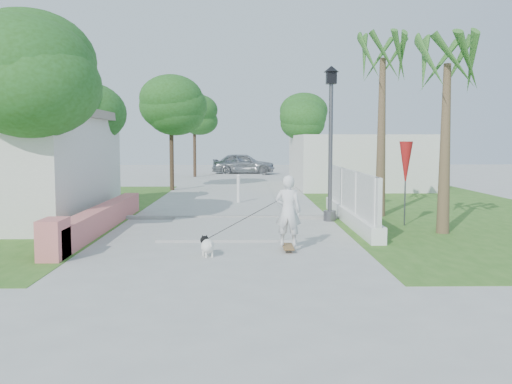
{
  "coord_description": "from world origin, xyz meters",
  "views": [
    {
      "loc": [
        0.44,
        -10.85,
        2.31
      ],
      "look_at": [
        0.7,
        2.66,
        1.1
      ],
      "focal_mm": 40.0,
      "sensor_mm": 36.0,
      "label": 1
    }
  ],
  "objects_px": {
    "bollard": "(238,188)",
    "dog": "(207,245)",
    "street_lamp": "(331,137)",
    "parked_car": "(243,164)",
    "patio_umbrella": "(406,164)",
    "skateboarder": "(261,217)"
  },
  "relations": [
    {
      "from": "parked_car",
      "to": "dog",
      "type": "bearing_deg",
      "value": -179.47
    },
    {
      "from": "street_lamp",
      "to": "bollard",
      "type": "distance_m",
      "value": 5.56
    },
    {
      "from": "skateboarder",
      "to": "dog",
      "type": "relative_size",
      "value": 3.41
    },
    {
      "from": "street_lamp",
      "to": "skateboarder",
      "type": "distance_m",
      "value": 5.31
    },
    {
      "from": "bollard",
      "to": "patio_umbrella",
      "type": "height_order",
      "value": "patio_umbrella"
    },
    {
      "from": "street_lamp",
      "to": "bollard",
      "type": "bearing_deg",
      "value": 120.96
    },
    {
      "from": "street_lamp",
      "to": "parked_car",
      "type": "relative_size",
      "value": 1.02
    },
    {
      "from": "bollard",
      "to": "skateboarder",
      "type": "relative_size",
      "value": 0.55
    },
    {
      "from": "bollard",
      "to": "parked_car",
      "type": "relative_size",
      "value": 0.25
    },
    {
      "from": "street_lamp",
      "to": "patio_umbrella",
      "type": "height_order",
      "value": "street_lamp"
    },
    {
      "from": "bollard",
      "to": "skateboarder",
      "type": "bearing_deg",
      "value": -86.38
    },
    {
      "from": "skateboarder",
      "to": "dog",
      "type": "distance_m",
      "value": 1.3
    },
    {
      "from": "parked_car",
      "to": "bollard",
      "type": "bearing_deg",
      "value": -178.56
    },
    {
      "from": "patio_umbrella",
      "to": "skateboarder",
      "type": "bearing_deg",
      "value": -138.46
    },
    {
      "from": "dog",
      "to": "bollard",
      "type": "bearing_deg",
      "value": 66.36
    },
    {
      "from": "patio_umbrella",
      "to": "skateboarder",
      "type": "distance_m",
      "value": 5.46
    },
    {
      "from": "street_lamp",
      "to": "dog",
      "type": "bearing_deg",
      "value": -122.63
    },
    {
      "from": "bollard",
      "to": "dog",
      "type": "relative_size",
      "value": 1.89
    },
    {
      "from": "skateboarder",
      "to": "bollard",
      "type": "bearing_deg",
      "value": -73.45
    },
    {
      "from": "bollard",
      "to": "skateboarder",
      "type": "height_order",
      "value": "skateboarder"
    },
    {
      "from": "patio_umbrella",
      "to": "skateboarder",
      "type": "relative_size",
      "value": 1.17
    },
    {
      "from": "skateboarder",
      "to": "dog",
      "type": "xyz_separation_m",
      "value": [
        -1.09,
        -0.46,
        -0.51
      ]
    }
  ]
}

